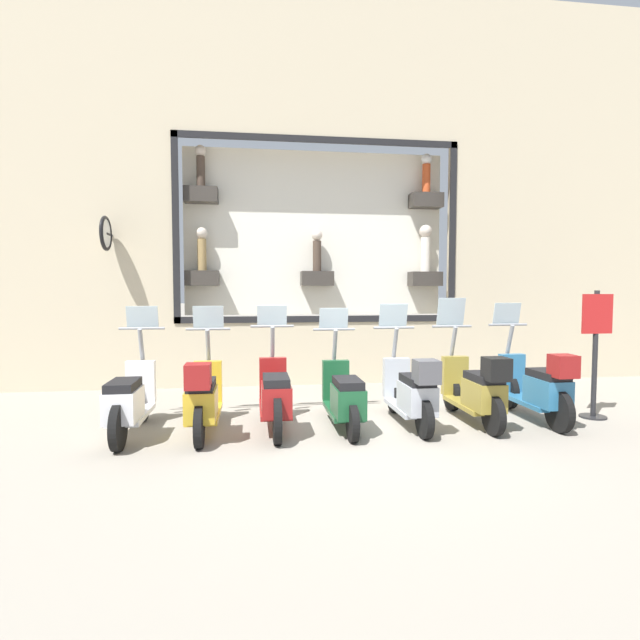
{
  "coord_description": "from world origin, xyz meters",
  "views": [
    {
      "loc": [
        -5.87,
        1.25,
        1.8
      ],
      "look_at": [
        1.84,
        0.2,
        1.32
      ],
      "focal_mm": 28.0,
      "sensor_mm": 36.0,
      "label": 1
    }
  ],
  "objects_px": {
    "scooter_olive_1": "(476,390)",
    "scooter_white_6": "(130,401)",
    "scooter_silver_2": "(412,392)",
    "shop_sign_post": "(596,349)",
    "scooter_yellow_5": "(203,398)",
    "scooter_green_3": "(344,397)",
    "scooter_red_4": "(275,396)",
    "scooter_teal_0": "(538,387)"
  },
  "relations": [
    {
      "from": "scooter_teal_0",
      "to": "scooter_green_3",
      "type": "distance_m",
      "value": 2.66
    },
    {
      "from": "scooter_white_6",
      "to": "scooter_red_4",
      "type": "bearing_deg",
      "value": -89.93
    },
    {
      "from": "scooter_green_3",
      "to": "shop_sign_post",
      "type": "height_order",
      "value": "shop_sign_post"
    },
    {
      "from": "scooter_yellow_5",
      "to": "shop_sign_post",
      "type": "distance_m",
      "value": 5.38
    },
    {
      "from": "scooter_yellow_5",
      "to": "shop_sign_post",
      "type": "relative_size",
      "value": 1.01
    },
    {
      "from": "scooter_green_3",
      "to": "scooter_yellow_5",
      "type": "height_order",
      "value": "scooter_yellow_5"
    },
    {
      "from": "scooter_olive_1",
      "to": "scooter_yellow_5",
      "type": "bearing_deg",
      "value": 90.06
    },
    {
      "from": "scooter_silver_2",
      "to": "scooter_green_3",
      "type": "height_order",
      "value": "scooter_silver_2"
    },
    {
      "from": "scooter_teal_0",
      "to": "scooter_olive_1",
      "type": "height_order",
      "value": "scooter_olive_1"
    },
    {
      "from": "scooter_silver_2",
      "to": "scooter_white_6",
      "type": "xyz_separation_m",
      "value": [
        0.07,
        3.54,
        -0.03
      ]
    },
    {
      "from": "scooter_red_4",
      "to": "scooter_white_6",
      "type": "xyz_separation_m",
      "value": [
        -0.0,
        1.77,
        -0.01
      ]
    },
    {
      "from": "scooter_silver_2",
      "to": "scooter_green_3",
      "type": "relative_size",
      "value": 1.0
    },
    {
      "from": "scooter_silver_2",
      "to": "shop_sign_post",
      "type": "relative_size",
      "value": 1.0
    },
    {
      "from": "scooter_silver_2",
      "to": "scooter_white_6",
      "type": "height_order",
      "value": "scooter_silver_2"
    },
    {
      "from": "scooter_silver_2",
      "to": "scooter_olive_1",
      "type": "bearing_deg",
      "value": -89.64
    },
    {
      "from": "scooter_silver_2",
      "to": "scooter_red_4",
      "type": "distance_m",
      "value": 1.77
    },
    {
      "from": "scooter_yellow_5",
      "to": "scooter_white_6",
      "type": "relative_size",
      "value": 1.0
    },
    {
      "from": "scooter_green_3",
      "to": "scooter_red_4",
      "type": "distance_m",
      "value": 0.89
    },
    {
      "from": "scooter_teal_0",
      "to": "shop_sign_post",
      "type": "distance_m",
      "value": 1.05
    },
    {
      "from": "scooter_white_6",
      "to": "shop_sign_post",
      "type": "height_order",
      "value": "shop_sign_post"
    },
    {
      "from": "scooter_yellow_5",
      "to": "scooter_red_4",
      "type": "bearing_deg",
      "value": -85.66
    },
    {
      "from": "scooter_yellow_5",
      "to": "scooter_green_3",
      "type": "bearing_deg",
      "value": -88.15
    },
    {
      "from": "scooter_teal_0",
      "to": "scooter_olive_1",
      "type": "distance_m",
      "value": 0.89
    },
    {
      "from": "scooter_green_3",
      "to": "shop_sign_post",
      "type": "xyz_separation_m",
      "value": [
        0.07,
        -3.58,
        0.56
      ]
    },
    {
      "from": "scooter_green_3",
      "to": "scooter_yellow_5",
      "type": "relative_size",
      "value": 0.99
    },
    {
      "from": "scooter_green_3",
      "to": "scooter_yellow_5",
      "type": "bearing_deg",
      "value": 91.85
    },
    {
      "from": "scooter_green_3",
      "to": "scooter_olive_1",
      "type": "bearing_deg",
      "value": -91.73
    },
    {
      "from": "scooter_teal_0",
      "to": "scooter_yellow_5",
      "type": "height_order",
      "value": "scooter_teal_0"
    },
    {
      "from": "shop_sign_post",
      "to": "scooter_yellow_5",
      "type": "bearing_deg",
      "value": 91.39
    },
    {
      "from": "scooter_olive_1",
      "to": "shop_sign_post",
      "type": "relative_size",
      "value": 1.01
    },
    {
      "from": "scooter_green_3",
      "to": "scooter_red_4",
      "type": "relative_size",
      "value": 0.99
    },
    {
      "from": "scooter_olive_1",
      "to": "scooter_red_4",
      "type": "height_order",
      "value": "scooter_olive_1"
    },
    {
      "from": "scooter_teal_0",
      "to": "scooter_silver_2",
      "type": "relative_size",
      "value": 1.01
    },
    {
      "from": "scooter_white_6",
      "to": "scooter_silver_2",
      "type": "bearing_deg",
      "value": -91.08
    },
    {
      "from": "scooter_olive_1",
      "to": "scooter_white_6",
      "type": "relative_size",
      "value": 1.0
    },
    {
      "from": "scooter_silver_2",
      "to": "shop_sign_post",
      "type": "xyz_separation_m",
      "value": [
        0.13,
        -2.7,
        0.51
      ]
    },
    {
      "from": "scooter_olive_1",
      "to": "scooter_yellow_5",
      "type": "xyz_separation_m",
      "value": [
        -0.0,
        3.54,
        -0.01
      ]
    },
    {
      "from": "scooter_teal_0",
      "to": "shop_sign_post",
      "type": "relative_size",
      "value": 1.01
    },
    {
      "from": "scooter_olive_1",
      "to": "shop_sign_post",
      "type": "bearing_deg",
      "value": -86.0
    },
    {
      "from": "scooter_teal_0",
      "to": "shop_sign_post",
      "type": "bearing_deg",
      "value": -82.39
    },
    {
      "from": "scooter_silver_2",
      "to": "scooter_red_4",
      "type": "height_order",
      "value": "scooter_silver_2"
    },
    {
      "from": "scooter_olive_1",
      "to": "scooter_white_6",
      "type": "bearing_deg",
      "value": 89.21
    }
  ]
}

